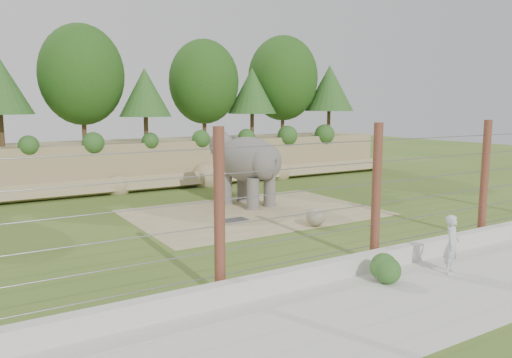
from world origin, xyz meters
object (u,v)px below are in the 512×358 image
elephant (248,170)px  zookeeper (452,244)px  barrier_fence (376,193)px  stone_ball (316,217)px

elephant → zookeeper: (-0.10, -10.83, -0.82)m
barrier_fence → elephant: bearing=83.0°
elephant → barrier_fence: 9.08m
elephant → zookeeper: bearing=-104.4°
stone_ball → elephant: bearing=91.0°
stone_ball → barrier_fence: barrier_fence is taller
elephant → stone_ball: size_ratio=5.76×
barrier_fence → zookeeper: size_ratio=12.77×
stone_ball → barrier_fence: size_ratio=0.03×
zookeeper → elephant: bearing=66.9°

